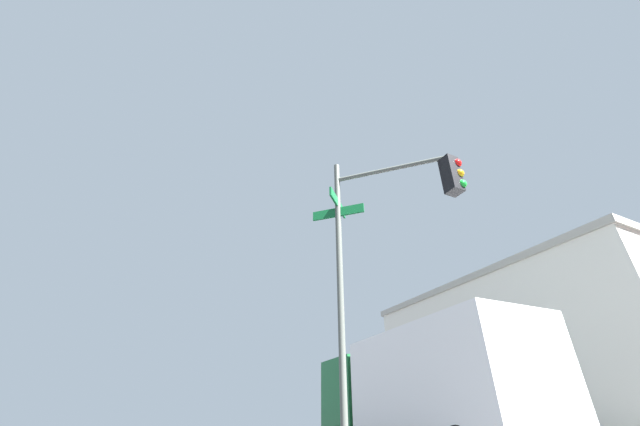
# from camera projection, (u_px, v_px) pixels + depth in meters

# --- Properties ---
(traffic_signal_near) EXTENTS (2.27, 2.20, 6.02)m
(traffic_signal_near) POSITION_uv_depth(u_px,v_px,m) (390.00, 227.00, 6.89)
(traffic_signal_near) COLOR #474C47
(traffic_signal_near) RESTS_ON ground_plane
(building_stucco) EXTENTS (18.04, 18.59, 9.11)m
(building_stucco) POSITION_uv_depth(u_px,v_px,m) (578.00, 363.00, 24.15)
(building_stucco) COLOR silver
(building_stucco) RESTS_ON ground_plane
(box_truck_second) EXTENTS (7.89, 2.86, 3.22)m
(box_truck_second) POSITION_uv_depth(u_px,v_px,m) (420.00, 391.00, 9.97)
(box_truck_second) COLOR #19592D
(box_truck_second) RESTS_ON ground_plane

